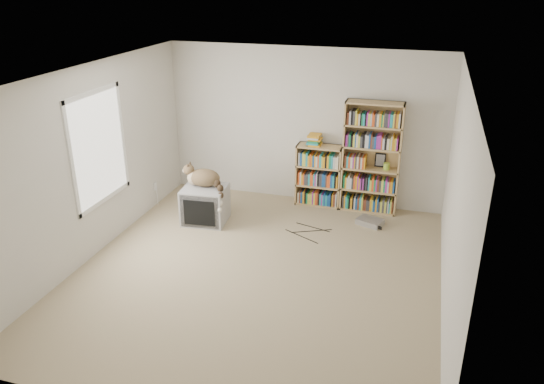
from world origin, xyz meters
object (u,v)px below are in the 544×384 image
(bookcase_tall, at_px, (371,160))
(cat, at_px, (206,181))
(dvd_player, at_px, (370,222))
(crt_tv, at_px, (205,204))
(bookcase_short, at_px, (319,177))

(bookcase_tall, bearing_deg, cat, -154.09)
(cat, bearing_deg, bookcase_tall, 20.99)
(cat, xyz_separation_m, dvd_player, (2.40, 0.57, -0.61))
(bookcase_tall, xyz_separation_m, dvd_player, (0.10, -0.54, -0.79))
(bookcase_tall, height_order, dvd_player, bookcase_tall)
(crt_tv, relative_size, cat, 0.94)
(bookcase_tall, height_order, bookcase_short, bookcase_tall)
(crt_tv, bearing_deg, bookcase_tall, 20.71)
(crt_tv, relative_size, bookcase_tall, 0.39)
(bookcase_short, relative_size, dvd_player, 2.71)
(bookcase_tall, relative_size, dvd_player, 4.75)
(cat, xyz_separation_m, bookcase_short, (1.49, 1.12, -0.19))
(crt_tv, distance_m, dvd_player, 2.51)
(bookcase_tall, distance_m, bookcase_short, 0.89)
(crt_tv, height_order, bookcase_short, bookcase_short)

